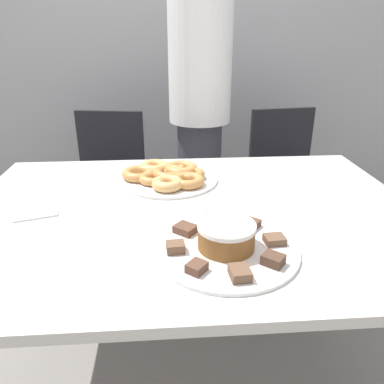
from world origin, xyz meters
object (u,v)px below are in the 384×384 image
object	(u,v)px
plate_donuts	(169,179)
napkin	(36,212)
office_chair_left	(108,195)
office_chair_right	(287,190)
frosted_cake	(226,236)
person_standing	(200,110)
plate_cake	(226,249)

from	to	relation	value
plate_donuts	napkin	world-z (taller)	plate_donuts
napkin	plate_donuts	bearing A→B (deg)	30.25
office_chair_left	plate_donuts	size ratio (longest dim) A/B	2.31
office_chair_left	office_chair_right	distance (m)	1.08
frosted_cake	napkin	xyz separation A→B (m)	(-0.58, 0.27, -0.04)
person_standing	napkin	size ratio (longest dim) A/B	10.82
person_standing	plate_donuts	bearing A→B (deg)	-105.63
office_chair_right	plate_cake	world-z (taller)	office_chair_right
person_standing	frosted_cake	world-z (taller)	person_standing
plate_donuts	napkin	distance (m)	0.50
office_chair_right	napkin	world-z (taller)	office_chair_right
plate_cake	person_standing	bearing A→B (deg)	88.24
office_chair_right	plate_donuts	xyz separation A→B (m)	(-0.72, -0.68, 0.35)
plate_cake	plate_donuts	size ratio (longest dim) A/B	1.02
frosted_cake	napkin	bearing A→B (deg)	155.02
person_standing	plate_donuts	distance (m)	0.68
plate_cake	plate_donuts	distance (m)	0.54
office_chair_left	frosted_cake	xyz separation A→B (m)	(0.50, -1.20, 0.39)
person_standing	office_chair_left	bearing A→B (deg)	176.22
office_chair_left	napkin	size ratio (longest dim) A/B	5.55
office_chair_right	frosted_cake	xyz separation A→B (m)	(-0.58, -1.20, 0.39)
napkin	frosted_cake	bearing A→B (deg)	-24.98
office_chair_left	plate_cake	xyz separation A→B (m)	(0.50, -1.20, 0.35)
plate_cake	napkin	world-z (taller)	plate_cake
office_chair_right	plate_donuts	world-z (taller)	office_chair_right
office_chair_left	plate_cake	size ratio (longest dim) A/B	2.27
person_standing	office_chair_right	bearing A→B (deg)	3.79
person_standing	plate_donuts	world-z (taller)	person_standing
office_chair_left	frosted_cake	bearing A→B (deg)	-58.51
frosted_cake	napkin	distance (m)	0.64
office_chair_left	plate_donuts	world-z (taller)	office_chair_left
office_chair_right	person_standing	bearing A→B (deg)	176.77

